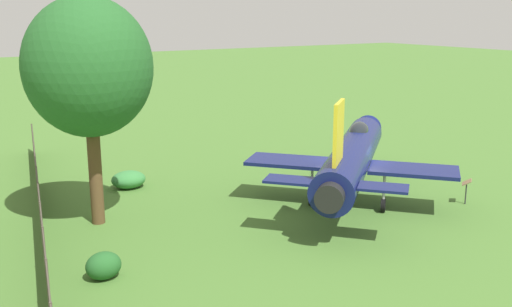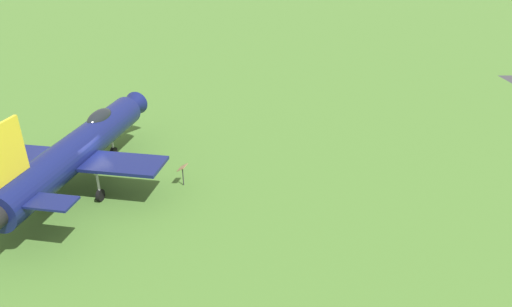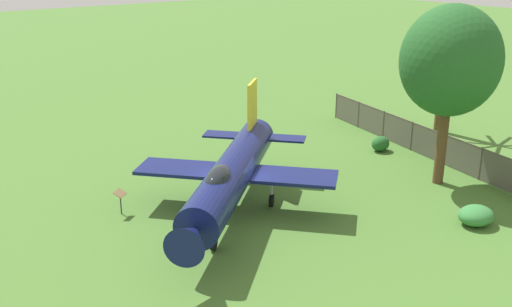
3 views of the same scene
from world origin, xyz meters
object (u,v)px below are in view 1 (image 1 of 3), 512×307
Objects in this scene: shrub_by_tree at (104,266)px; display_jet at (353,155)px; shade_tree at (88,68)px; shrub_near_fence at (129,179)px; info_plaque at (467,186)px.

display_jet is at bearing -170.12° from shrub_by_tree.
display_jet is 12.09m from shade_tree.
shrub_by_tree is (4.28, 9.24, 0.03)m from shrub_near_fence.
shrub_by_tree is (1.48, 5.20, -5.85)m from shade_tree.
shrub_by_tree is (12.38, 2.16, -1.61)m from display_jet.
display_jet is 5.20m from info_plaque.
display_jet is at bearing 138.86° from shrub_near_fence.
shrub_by_tree is at bearing 65.17° from shrub_near_fence.
shrub_near_fence is at bearing -114.83° from shrub_by_tree.
display_jet is 1.29× the size of shade_tree.
shrub_by_tree is 1.01× the size of info_plaque.
display_jet is 12.67m from shrub_by_tree.
display_jet reaches higher than shrub_by_tree.
shade_tree reaches higher than display_jet.
shrub_by_tree is 16.22m from info_plaque.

